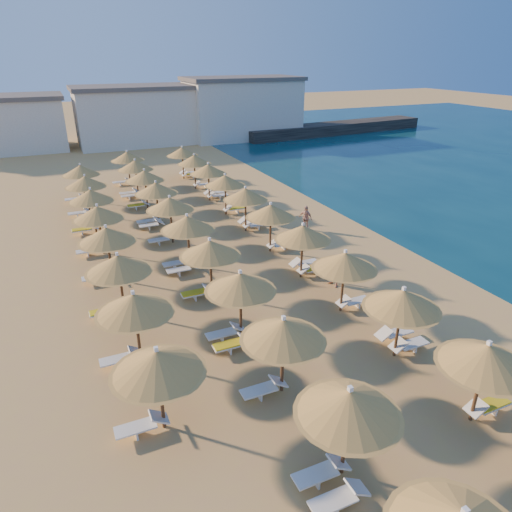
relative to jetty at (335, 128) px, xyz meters
name	(u,v)px	position (x,y,z in m)	size (l,w,h in m)	color
ground	(294,313)	(-30.23, -42.93, -0.75)	(220.00, 220.00, 0.00)	tan
jetty	(335,128)	(0.00, 0.00, 0.00)	(30.00, 4.00, 1.50)	black
hotel_blocks	(140,115)	(-27.97, 3.34, 2.95)	(46.27, 11.21, 8.10)	silver
parasol_row_east	(271,212)	(-28.10, -35.97, 1.78)	(2.99, 41.31, 3.12)	brown
parasol_row_west	(187,224)	(-33.17, -35.97, 1.78)	(2.99, 41.31, 3.12)	brown
parasol_row_inland	(102,224)	(-37.45, -34.06, 1.78)	(2.99, 29.82, 3.12)	brown
loungers	(207,255)	(-32.03, -35.70, -0.41)	(12.44, 39.77, 0.66)	white
beachgoer_b	(334,272)	(-27.06, -41.41, 0.07)	(0.79, 0.62, 1.63)	tan
beachgoer_c	(305,218)	(-24.33, -33.65, 0.11)	(1.01, 0.42, 1.72)	tan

